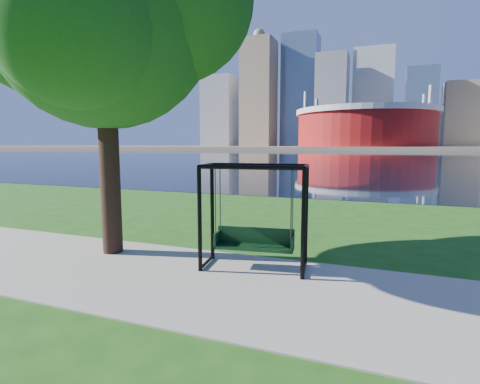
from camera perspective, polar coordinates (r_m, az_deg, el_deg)
The scene contains 8 objects.
ground at distance 7.98m, azimuth 0.01°, elevation -12.91°, with size 900.00×900.00×0.00m, color #1E5114.
path at distance 7.55m, azimuth -1.41°, elevation -14.01°, with size 120.00×4.00×0.03m, color #9E937F.
river at distance 109.06m, azimuth 19.96°, elevation 5.28°, with size 900.00×180.00×0.02m, color black.
far_bank at distance 313.01m, azimuth 20.94°, elevation 6.35°, with size 900.00×228.00×2.00m, color #937F60.
stadium at distance 242.60m, azimuth 18.54°, elevation 9.49°, with size 83.00×83.00×32.00m.
skyline at distance 328.14m, azimuth 20.48°, elevation 12.49°, with size 392.00×66.00×96.50m.
swing at distance 8.22m, azimuth 2.18°, elevation -4.15°, with size 2.39×1.30×2.33m.
park_tree at distance 10.46m, azimuth -20.20°, elevation 24.71°, with size 6.92×6.25×8.59m.
Camera 1 is at (2.72, -6.99, 2.74)m, focal length 28.00 mm.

